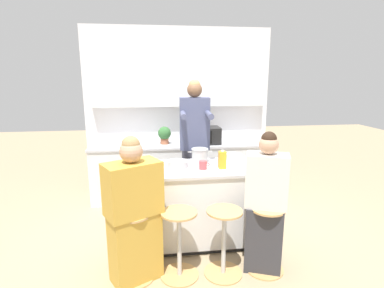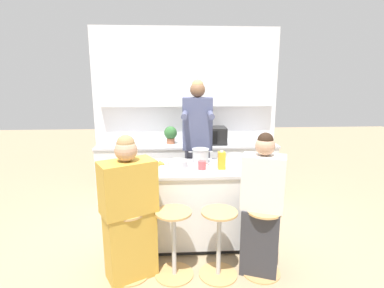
# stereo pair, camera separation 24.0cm
# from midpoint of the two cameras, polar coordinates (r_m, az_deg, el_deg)

# --- Properties ---
(ground_plane) EXTENTS (16.00, 16.00, 0.00)m
(ground_plane) POSITION_cam_midpoint_polar(r_m,az_deg,el_deg) (3.77, 1.99, -17.86)
(ground_plane) COLOR tan
(wall_back) EXTENTS (3.03, 0.22, 2.70)m
(wall_back) POSITION_cam_midpoint_polar(r_m,az_deg,el_deg) (4.97, 0.28, 8.36)
(wall_back) COLOR white
(wall_back) RESTS_ON ground_plane
(back_counter) EXTENTS (2.82, 0.64, 0.88)m
(back_counter) POSITION_cam_midpoint_polar(r_m,az_deg,el_deg) (4.88, 0.49, -4.92)
(back_counter) COLOR silver
(back_counter) RESTS_ON ground_plane
(kitchen_island) EXTENTS (1.62, 0.73, 0.92)m
(kitchen_island) POSITION_cam_midpoint_polar(r_m,az_deg,el_deg) (3.56, 2.04, -11.40)
(kitchen_island) COLOR black
(kitchen_island) RESTS_ON ground_plane
(bar_stool_leftmost) EXTENTS (0.38, 0.38, 0.68)m
(bar_stool_leftmost) POSITION_cam_midpoint_polar(r_m,az_deg,el_deg) (3.08, -9.61, -18.10)
(bar_stool_leftmost) COLOR tan
(bar_stool_leftmost) RESTS_ON ground_plane
(bar_stool_center_left) EXTENTS (0.38, 0.38, 0.68)m
(bar_stool_center_left) POSITION_cam_midpoint_polar(r_m,az_deg,el_deg) (3.04, -1.08, -18.32)
(bar_stool_center_left) COLOR tan
(bar_stool_center_left) RESTS_ON ground_plane
(bar_stool_center_right) EXTENTS (0.38, 0.38, 0.68)m
(bar_stool_center_right) POSITION_cam_midpoint_polar(r_m,az_deg,el_deg) (3.06, 7.49, -18.18)
(bar_stool_center_right) COLOR tan
(bar_stool_center_right) RESTS_ON ground_plane
(bar_stool_rightmost) EXTENTS (0.38, 0.38, 0.68)m
(bar_stool_rightmost) POSITION_cam_midpoint_polar(r_m,az_deg,el_deg) (3.17, 15.53, -17.38)
(bar_stool_rightmost) COLOR tan
(bar_stool_rightmost) RESTS_ON ground_plane
(person_cooking) EXTENTS (0.42, 0.61, 1.89)m
(person_cooking) POSITION_cam_midpoint_polar(r_m,az_deg,el_deg) (3.97, 2.76, -1.49)
(person_cooking) COLOR #383842
(person_cooking) RESTS_ON ground_plane
(person_wrapped_blanket) EXTENTS (0.57, 0.48, 1.41)m
(person_wrapped_blanket) POSITION_cam_midpoint_polar(r_m,az_deg,el_deg) (2.92, -9.54, -12.89)
(person_wrapped_blanket) COLOR gold
(person_wrapped_blanket) RESTS_ON ground_plane
(person_seated_near) EXTENTS (0.45, 0.37, 1.42)m
(person_seated_near) POSITION_cam_midpoint_polar(r_m,az_deg,el_deg) (3.06, 15.36, -12.27)
(person_seated_near) COLOR #333338
(person_seated_near) RESTS_ON ground_plane
(cooking_pot) EXTENTS (0.29, 0.20, 0.17)m
(cooking_pot) POSITION_cam_midpoint_polar(r_m,az_deg,el_deg) (3.56, 3.58, -2.23)
(cooking_pot) COLOR #B7BABC
(cooking_pot) RESTS_ON kitchen_island
(fruit_bowl) EXTENTS (0.20, 0.20, 0.07)m
(fruit_bowl) POSITION_cam_midpoint_polar(r_m,az_deg,el_deg) (3.71, 10.23, -2.58)
(fruit_bowl) COLOR white
(fruit_bowl) RESTS_ON kitchen_island
(mixing_bowl_steel) EXTENTS (0.23, 0.23, 0.08)m
(mixing_bowl_steel) POSITION_cam_midpoint_polar(r_m,az_deg,el_deg) (3.38, -0.79, -3.79)
(mixing_bowl_steel) COLOR #B7BABC
(mixing_bowl_steel) RESTS_ON kitchen_island
(coffee_cup_near) EXTENTS (0.11, 0.08, 0.09)m
(coffee_cup_near) POSITION_cam_midpoint_polar(r_m,az_deg,el_deg) (3.32, -5.21, -4.04)
(coffee_cup_near) COLOR orange
(coffee_cup_near) RESTS_ON kitchen_island
(coffee_cup_far) EXTENTS (0.12, 0.09, 0.09)m
(coffee_cup_far) POSITION_cam_midpoint_polar(r_m,az_deg,el_deg) (3.31, 4.01, -4.07)
(coffee_cup_far) COLOR #DB4C51
(coffee_cup_far) RESTS_ON kitchen_island
(banana_bunch) EXTENTS (0.14, 0.10, 0.04)m
(banana_bunch) POSITION_cam_midpoint_polar(r_m,az_deg,el_deg) (3.48, -4.26, -3.67)
(banana_bunch) COLOR yellow
(banana_bunch) RESTS_ON kitchen_island
(juice_carton) EXTENTS (0.08, 0.08, 0.21)m
(juice_carton) POSITION_cam_midpoint_polar(r_m,az_deg,el_deg) (3.33, 7.72, -3.13)
(juice_carton) COLOR gold
(juice_carton) RESTS_ON kitchen_island
(microwave) EXTENTS (0.56, 0.35, 0.26)m
(microwave) POSITION_cam_midpoint_polar(r_m,az_deg,el_deg) (4.73, 4.56, 1.62)
(microwave) COLOR black
(microwave) RESTS_ON back_counter
(potted_plant) EXTENTS (0.20, 0.20, 0.27)m
(potted_plant) POSITION_cam_midpoint_polar(r_m,az_deg,el_deg) (4.72, -2.65, 1.92)
(potted_plant) COLOR #A86042
(potted_plant) RESTS_ON back_counter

